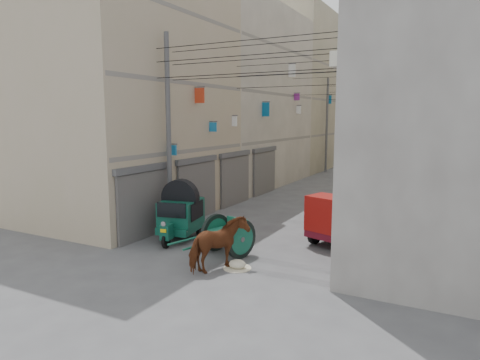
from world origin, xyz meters
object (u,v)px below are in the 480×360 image
Objects in this scene: feed_sack at (237,264)px; horse at (219,245)px; distant_car_white at (354,169)px; auto_rickshaw at (181,212)px; tonga_cart at (228,235)px; mini_truck at (341,220)px; second_cart at (352,190)px; distant_car_grey at (394,160)px; distant_car_green at (391,156)px.

horse is at bearing -136.47° from feed_sack.
horse is 0.50× the size of distant_car_white.
auto_rickshaw is 2.72m from tonga_cart.
distant_car_white is at bearing 119.58° from mini_truck.
second_cart is 0.94× the size of horse.
distant_car_grey is (-2.06, 27.26, -0.26)m from mini_truck.
distant_car_white reaches higher than feed_sack.
mini_truck is at bearing -80.67° from distant_car_grey.
horse is (0.52, -1.49, 0.13)m from tonga_cart.
tonga_cart is 1.58m from horse.
horse is 23.02m from distant_car_white.
tonga_cart reaches higher than second_cart.
second_cart is at bearing 97.91° from tonga_cart.
feed_sack is (-0.63, -12.36, -0.57)m from second_cart.
horse is 0.49× the size of distant_car_grey.
distant_car_white is at bearing 94.11° from feed_sack.
horse reaches higher than distant_car_green.
second_cart is 10.47m from distant_car_white.
auto_rickshaw is at bearing -17.25° from horse.
feed_sack is at bearing -116.90° from horse.
tonga_cart is at bearing -115.49° from second_cart.
second_cart reaches higher than distant_car_green.
second_cart is 3.29× the size of feed_sack.
feed_sack is 0.15× the size of distant_car_green.
distant_car_green is (-1.08, 5.81, -0.11)m from distant_car_grey.
distant_car_white is at bearing 107.69° from tonga_cart.
tonga_cart is at bearing -86.96° from distant_car_grey.
tonga_cart is 30.39m from distant_car_grey.
mini_truck is (5.67, 2.29, -0.14)m from auto_rickshaw.
distant_car_green is (0.63, 14.67, -0.12)m from distant_car_white.
horse reaches higher than feed_sack.
tonga_cart is 21.51m from distant_car_white.
auto_rickshaw is 0.71× the size of distant_car_green.
distant_car_green is at bearing 105.57° from distant_car_grey.
distant_car_white is 1.05× the size of distant_car_green.
distant_car_grey is at bearing 71.56° from auto_rickshaw.
distant_car_white is 0.99× the size of distant_car_grey.
second_cart is 0.46× the size of distant_car_grey.
distant_car_white is at bearing 69.96° from distant_car_green.
mini_truck is 6.64× the size of feed_sack.
second_cart is (1.58, 11.27, 0.01)m from tonga_cart.
distant_car_grey is at bearing 112.30° from mini_truck.
auto_rickshaw is 0.67× the size of distant_car_grey.
mini_truck is at bearing 95.41° from distant_car_white.
tonga_cart is 4.40m from mini_truck.
auto_rickshaw is 0.71× the size of mini_truck.
distant_car_grey is (1.05, 30.37, -0.04)m from tonga_cart.
horse is 31.87m from distant_car_grey.
horse is at bearing -112.24° from second_cart.
distant_car_grey reaches higher than distant_car_green.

